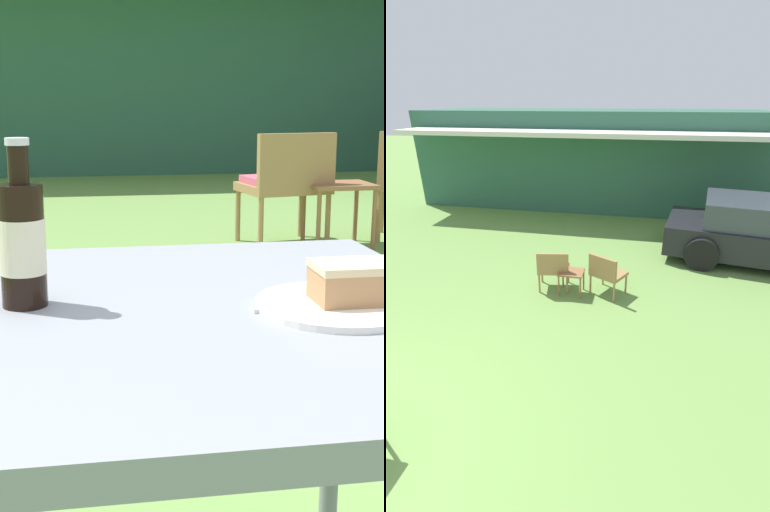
# 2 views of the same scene
# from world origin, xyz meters

# --- Properties ---
(cabin_building) EXTENTS (10.70, 4.64, 2.94)m
(cabin_building) POSITION_xyz_m (0.89, 10.10, 1.48)
(cabin_building) COLOR #2D5B47
(cabin_building) RESTS_ON ground_plane
(wicker_chair_cushioned) EXTENTS (0.63, 0.54, 0.79)m
(wicker_chair_cushioned) POSITION_xyz_m (1.26, 3.78, 0.46)
(wicker_chair_cushioned) COLOR #9E7547
(wicker_chair_cushioned) RESTS_ON ground_plane
(garden_side_table) EXTENTS (0.44, 0.37, 0.44)m
(garden_side_table) POSITION_xyz_m (1.61, 3.70, 0.38)
(garden_side_table) COLOR brown
(garden_side_table) RESTS_ON ground_plane
(patio_table) EXTENTS (0.78, 0.84, 0.74)m
(patio_table) POSITION_xyz_m (0.00, 0.00, 0.66)
(patio_table) COLOR gray
(patio_table) RESTS_ON ground_plane
(cake_on_plate) EXTENTS (0.23, 0.23, 0.07)m
(cake_on_plate) POSITION_xyz_m (0.20, -0.04, 0.76)
(cake_on_plate) COLOR white
(cake_on_plate) RESTS_ON patio_table
(cola_bottle_near) EXTENTS (0.07, 0.07, 0.24)m
(cola_bottle_near) POSITION_xyz_m (-0.25, 0.04, 0.83)
(cola_bottle_near) COLOR black
(cola_bottle_near) RESTS_ON patio_table
(fork) EXTENTS (0.17, 0.01, 0.01)m
(fork) POSITION_xyz_m (0.15, -0.04, 0.74)
(fork) COLOR silver
(fork) RESTS_ON patio_table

